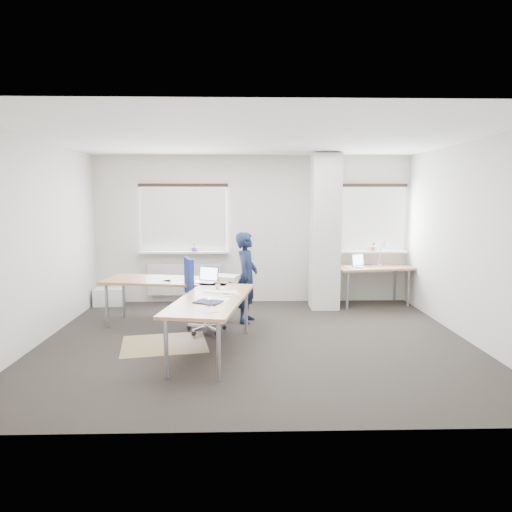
{
  "coord_description": "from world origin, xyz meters",
  "views": [
    {
      "loc": [
        -0.16,
        -6.22,
        2.02
      ],
      "look_at": [
        0.03,
        0.9,
        1.1
      ],
      "focal_mm": 32.0,
      "sensor_mm": 36.0,
      "label": 1
    }
  ],
  "objects_px": {
    "desk_side": "(373,269)",
    "task_chair": "(203,311)",
    "person": "(247,277)",
    "desk_main": "(191,290)"
  },
  "relations": [
    {
      "from": "person",
      "to": "desk_main",
      "type": "bearing_deg",
      "value": 148.72
    },
    {
      "from": "desk_side",
      "to": "task_chair",
      "type": "distance_m",
      "value": 3.48
    },
    {
      "from": "desk_main",
      "to": "person",
      "type": "relative_size",
      "value": 2.03
    },
    {
      "from": "desk_side",
      "to": "person",
      "type": "height_order",
      "value": "person"
    },
    {
      "from": "desk_main",
      "to": "desk_side",
      "type": "distance_m",
      "value": 3.71
    },
    {
      "from": "desk_side",
      "to": "task_chair",
      "type": "relative_size",
      "value": 1.32
    },
    {
      "from": "desk_side",
      "to": "person",
      "type": "distance_m",
      "value": 2.63
    },
    {
      "from": "desk_main",
      "to": "person",
      "type": "height_order",
      "value": "person"
    },
    {
      "from": "desk_main",
      "to": "desk_side",
      "type": "relative_size",
      "value": 1.98
    },
    {
      "from": "person",
      "to": "task_chair",
      "type": "bearing_deg",
      "value": 144.05
    }
  ]
}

